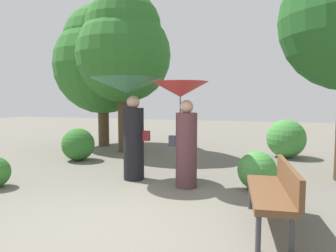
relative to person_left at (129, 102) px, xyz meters
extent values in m
plane|color=#6B665B|center=(0.67, -2.09, -1.58)|extent=(40.00, 40.00, 0.00)
cylinder|color=black|center=(0.09, 0.01, -0.85)|extent=(0.42, 0.42, 1.47)
sphere|color=tan|center=(0.09, 0.01, 0.01)|extent=(0.26, 0.26, 0.26)
cylinder|color=#333338|center=(-0.04, 0.00, -0.22)|extent=(0.02, 0.02, 0.81)
cone|color=#33724C|center=(-0.04, 0.00, 0.34)|extent=(1.46, 1.46, 0.31)
cube|color=maroon|center=(0.36, 0.02, -0.67)|extent=(0.14, 0.10, 0.20)
cylinder|color=#563338|center=(1.25, -0.21, -0.88)|extent=(0.40, 0.40, 1.39)
sphere|color=tan|center=(1.25, -0.21, -0.07)|extent=(0.25, 0.25, 0.25)
cylinder|color=#333338|center=(1.13, -0.21, -0.28)|extent=(0.02, 0.02, 0.77)
cone|color=#B22D2D|center=(1.13, -0.21, 0.25)|extent=(1.04, 1.04, 0.28)
cube|color=#333342|center=(0.99, -0.22, -0.72)|extent=(0.14, 0.10, 0.20)
cylinder|color=#38383D|center=(2.45, -1.04, -1.36)|extent=(0.06, 0.06, 0.44)
cylinder|color=#38383D|center=(2.79, -1.00, -1.36)|extent=(0.06, 0.06, 0.44)
cylinder|color=#38383D|center=(2.58, -2.37, -1.36)|extent=(0.06, 0.06, 0.44)
cylinder|color=#38383D|center=(2.92, -2.34, -1.36)|extent=(0.06, 0.06, 0.44)
cube|color=brown|center=(2.68, -1.69, -1.12)|extent=(0.59, 1.54, 0.08)
cube|color=brown|center=(2.92, -1.66, -0.93)|extent=(0.21, 1.50, 0.35)
cylinder|color=#4C3823|center=(-2.77, 3.88, 0.29)|extent=(0.37, 0.37, 3.75)
sphere|color=#2D6B28|center=(-2.77, 3.88, 1.23)|extent=(3.33, 3.33, 3.33)
sphere|color=#2D6B28|center=(-2.77, 3.88, 1.98)|extent=(2.66, 2.66, 2.66)
cylinder|color=#4C3823|center=(-1.52, 2.96, 0.41)|extent=(0.40, 0.40, 3.98)
sphere|color=#2D6B28|center=(-1.52, 2.96, 1.41)|extent=(2.88, 2.88, 2.88)
sphere|color=#2D6B28|center=(-1.52, 2.96, 2.20)|extent=(2.31, 2.31, 2.31)
sphere|color=#2D6B28|center=(-2.13, 1.34, -1.15)|extent=(0.87, 0.87, 0.87)
sphere|color=#428C3D|center=(2.52, 0.02, -1.23)|extent=(0.70, 0.70, 0.70)
sphere|color=#428C3D|center=(3.25, 3.47, -1.04)|extent=(1.08, 1.08, 1.08)
camera|label=1|loc=(2.59, -5.66, 0.06)|focal=32.50mm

